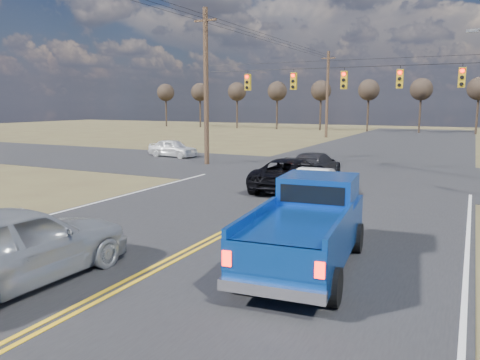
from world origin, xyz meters
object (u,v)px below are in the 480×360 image
at_px(white_car_queue, 317,182).
at_px(dgrey_car_queue, 314,165).
at_px(silver_suv, 14,245).
at_px(black_suv, 290,174).
at_px(pickup_truck, 307,227).
at_px(cross_car_west, 173,148).

bearing_deg(white_car_queue, dgrey_car_queue, -70.62).
bearing_deg(dgrey_car_queue, white_car_queue, 107.59).
xyz_separation_m(silver_suv, black_suv, (1.34, 13.72, -0.18)).
bearing_deg(dgrey_car_queue, silver_suv, 84.35).
bearing_deg(pickup_truck, dgrey_car_queue, 101.31).
bearing_deg(black_suv, dgrey_car_queue, -91.78).
height_order(pickup_truck, silver_suv, pickup_truck).
relative_size(silver_suv, white_car_queue, 1.40).
bearing_deg(white_car_queue, silver_suv, 77.42).
distance_m(silver_suv, cross_car_west, 25.33).
xyz_separation_m(silver_suv, white_car_queue, (2.94, 12.73, -0.29)).
relative_size(pickup_truck, white_car_queue, 1.49).
xyz_separation_m(silver_suv, cross_car_west, (-11.40, 22.62, -0.26)).
xyz_separation_m(black_suv, cross_car_west, (-12.74, 8.90, -0.08)).
height_order(black_suv, cross_car_west, black_suv).
bearing_deg(white_car_queue, pickup_truck, 106.15).
height_order(pickup_truck, black_suv, pickup_truck).
height_order(black_suv, dgrey_car_queue, black_suv).
distance_m(white_car_queue, cross_car_west, 17.42).
bearing_deg(black_suv, cross_car_west, -37.17).
bearing_deg(silver_suv, white_car_queue, -101.19).
bearing_deg(dgrey_car_queue, cross_car_west, -23.39).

